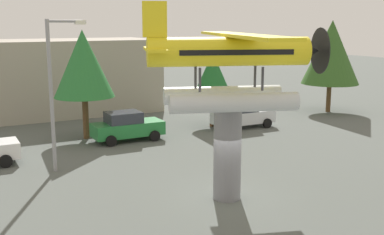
{
  "coord_description": "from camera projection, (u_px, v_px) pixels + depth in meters",
  "views": [
    {
      "loc": [
        -9.73,
        -15.46,
        6.94
      ],
      "look_at": [
        0.0,
        3.0,
        2.79
      ],
      "focal_mm": 44.64,
      "sensor_mm": 36.0,
      "label": 1
    }
  ],
  "objects": [
    {
      "name": "floatplane_monument",
      "position": [
        232.0,
        64.0,
        18.19
      ],
      "size": [
        7.2,
        10.2,
        4.0
      ],
      "rotation": [
        0.0,
        0.0,
        -0.33
      ],
      "color": "silver",
      "rests_on": "display_pedestal"
    },
    {
      "name": "tree_far_east",
      "position": [
        331.0,
        52.0,
        36.99
      ],
      "size": [
        4.43,
        4.43,
        7.15
      ],
      "color": "brown",
      "rests_on": "ground"
    },
    {
      "name": "display_pedestal",
      "position": [
        227.0,
        154.0,
        18.86
      ],
      "size": [
        1.1,
        1.1,
        3.71
      ],
      "primitive_type": "cylinder",
      "color": "slate",
      "rests_on": "ground"
    },
    {
      "name": "tree_east",
      "position": [
        83.0,
        64.0,
        28.25
      ],
      "size": [
        3.59,
        3.59,
        6.56
      ],
      "color": "brown",
      "rests_on": "ground"
    },
    {
      "name": "tree_center_back",
      "position": [
        213.0,
        76.0,
        31.89
      ],
      "size": [
        2.85,
        2.85,
        5.03
      ],
      "color": "brown",
      "rests_on": "ground"
    },
    {
      "name": "streetlight_primary",
      "position": [
        55.0,
        84.0,
        22.01
      ],
      "size": [
        1.84,
        0.28,
        7.11
      ],
      "color": "gray",
      "rests_on": "ground"
    },
    {
      "name": "car_far_silver",
      "position": [
        242.0,
        115.0,
        31.99
      ],
      "size": [
        4.2,
        2.02,
        1.76
      ],
      "color": "silver",
      "rests_on": "ground"
    },
    {
      "name": "ground_plane",
      "position": [
        227.0,
        198.0,
        19.22
      ],
      "size": [
        140.0,
        140.0,
        0.0
      ],
      "primitive_type": "plane",
      "color": "#515651"
    },
    {
      "name": "storefront_building",
      "position": [
        65.0,
        76.0,
        37.19
      ],
      "size": [
        13.87,
        6.9,
        5.66
      ],
      "primitive_type": "cube",
      "color": "#9E9384",
      "rests_on": "ground"
    },
    {
      "name": "car_mid_green",
      "position": [
        127.0,
        126.0,
        28.42
      ],
      "size": [
        4.2,
        2.02,
        1.76
      ],
      "color": "#237A38",
      "rests_on": "ground"
    }
  ]
}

